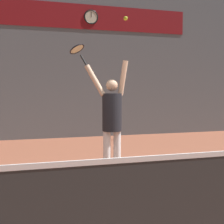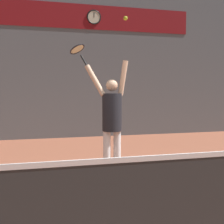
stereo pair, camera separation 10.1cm
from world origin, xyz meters
The scene contains 9 objects.
ground_plane centered at (0.00, 0.00, 0.00)m, with size 18.00×18.00×0.00m, color #9E563D.
back_wall centered at (0.00, 6.49, 2.50)m, with size 18.00×0.10×5.00m.
sponsor_banner centered at (0.00, 6.43, 3.92)m, with size 7.80×0.02×0.79m.
scoreboard_clock centered at (0.57, 6.41, 3.92)m, with size 0.47×0.04×0.47m.
court_net centered at (0.00, -1.06, 0.50)m, with size 7.57×0.07×1.06m.
tennis_player centered at (-0.17, 1.53, 1.07)m, with size 0.75×0.43×2.07m.
tennis_racket centered at (-0.70, 1.86, 2.26)m, with size 0.38×0.39×0.40m.
tennis_ball centered at (0.03, 1.39, 2.76)m, with size 0.07×0.07×0.07m.
water_bottle centered at (1.17, 5.55, 0.11)m, with size 0.09×0.09×0.25m.
Camera 2 is at (-1.60, -3.69, 1.56)m, focal length 50.00 mm.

